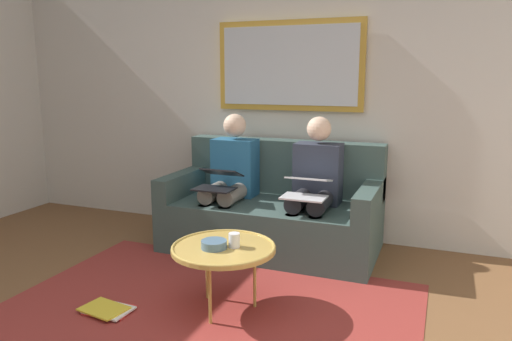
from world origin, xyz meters
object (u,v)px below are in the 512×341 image
object	(u,v)px
coffee_table	(224,249)
person_left	(315,183)
bowl	(214,244)
magazine_stack	(107,309)
framed_mirror	(289,66)
cup	(234,240)
person_right	(230,176)
laptop_silver	(307,187)
couch	(274,211)
laptop_black	(219,180)

from	to	relation	value
coffee_table	person_left	distance (m)	1.20
coffee_table	bowl	world-z (taller)	bowl
magazine_stack	person_left	bearing A→B (deg)	-123.00
person_left	framed_mirror	bearing A→B (deg)	-50.64
cup	person_right	size ratio (longest dim) A/B	0.08
bowl	laptop_silver	world-z (taller)	laptop_silver
framed_mirror	coffee_table	xyz separation A→B (m)	(-0.10, 1.61, -1.14)
couch	laptop_black	size ratio (longest dim) A/B	4.93
couch	framed_mirror	distance (m)	1.30
coffee_table	laptop_black	distance (m)	1.05
coffee_table	laptop_black	world-z (taller)	laptop_black
couch	bowl	xyz separation A→B (m)	(-0.05, 1.26, 0.13)
coffee_table	framed_mirror	bearing A→B (deg)	-86.54
framed_mirror	cup	size ratio (longest dim) A/B	14.89
coffee_table	laptop_silver	distance (m)	0.97
laptop_silver	person_right	xyz separation A→B (m)	(0.75, -0.25, -0.02)
cup	person_left	bearing A→B (deg)	-100.65
framed_mirror	person_right	distance (m)	1.11
couch	person_right	xyz separation A→B (m)	(0.37, 0.07, 0.30)
framed_mirror	coffee_table	world-z (taller)	framed_mirror
framed_mirror	person_right	size ratio (longest dim) A/B	1.18
magazine_stack	cup	bearing A→B (deg)	-156.07
person_right	laptop_black	size ratio (longest dim) A/B	3.16
couch	person_right	distance (m)	0.48
person_right	laptop_black	xyz separation A→B (m)	(0.00, 0.24, 0.02)
laptop_silver	magazine_stack	distance (m)	1.65
framed_mirror	coffee_table	bearing A→B (deg)	93.46
framed_mirror	person_right	world-z (taller)	framed_mirror
cup	laptop_black	xyz separation A→B (m)	(0.54, -0.89, 0.16)
bowl	person_right	distance (m)	1.28
coffee_table	laptop_silver	xyz separation A→B (m)	(-0.28, -0.90, 0.22)
cup	person_right	distance (m)	1.26
bowl	laptop_black	xyz separation A→B (m)	(0.43, -0.96, 0.18)
framed_mirror	cup	distance (m)	1.93
laptop_black	laptop_silver	bearing A→B (deg)	179.31
cup	magazine_stack	size ratio (longest dim) A/B	0.28
couch	bowl	bearing A→B (deg)	92.45
couch	laptop_black	xyz separation A→B (m)	(0.37, 0.30, 0.31)
cup	laptop_black	distance (m)	1.06
laptop_silver	magazine_stack	xyz separation A→B (m)	(0.95, 1.21, -0.61)
framed_mirror	person_right	xyz separation A→B (m)	(0.37, 0.46, -0.94)
person_left	laptop_silver	bearing A→B (deg)	90.00
couch	laptop_silver	distance (m)	0.58
framed_mirror	bowl	distance (m)	1.99
laptop_black	person_right	bearing A→B (deg)	-90.00
cup	person_left	distance (m)	1.16
person_left	laptop_black	world-z (taller)	person_left
magazine_stack	framed_mirror	bearing A→B (deg)	-106.62
coffee_table	person_right	xyz separation A→B (m)	(0.47, -1.15, 0.20)
coffee_table	laptop_silver	size ratio (longest dim) A/B	1.86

